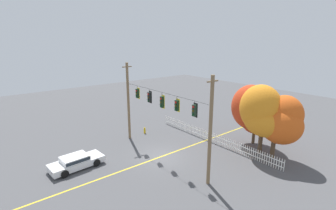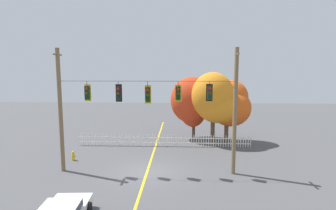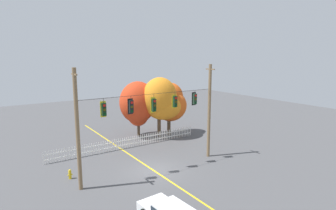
# 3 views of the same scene
# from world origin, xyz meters

# --- Properties ---
(ground) EXTENTS (80.00, 80.00, 0.00)m
(ground) POSITION_xyz_m (0.00, 0.00, 0.00)
(ground) COLOR #4C4C4F
(lane_centerline_stripe) EXTENTS (0.16, 36.00, 0.01)m
(lane_centerline_stripe) POSITION_xyz_m (0.00, 0.00, 0.00)
(lane_centerline_stripe) COLOR gold
(lane_centerline_stripe) RESTS_ON ground
(signal_support_span) EXTENTS (12.14, 1.10, 8.53)m
(signal_support_span) POSITION_xyz_m (0.00, 0.00, 4.34)
(signal_support_span) COLOR brown
(signal_support_span) RESTS_ON ground
(traffic_signal_westbound_side) EXTENTS (0.43, 0.38, 1.37)m
(traffic_signal_westbound_side) POSITION_xyz_m (-4.02, 0.01, 5.53)
(traffic_signal_westbound_side) COLOR black
(traffic_signal_northbound_primary) EXTENTS (0.43, 0.38, 1.41)m
(traffic_signal_northbound_primary) POSITION_xyz_m (-1.88, 0.01, 5.52)
(traffic_signal_northbound_primary) COLOR black
(traffic_signal_southbound_primary) EXTENTS (0.43, 0.38, 1.52)m
(traffic_signal_southbound_primary) POSITION_xyz_m (0.11, 0.01, 5.43)
(traffic_signal_southbound_primary) COLOR black
(traffic_signal_northbound_secondary) EXTENTS (0.43, 0.38, 1.36)m
(traffic_signal_northbound_secondary) POSITION_xyz_m (2.14, 0.01, 5.53)
(traffic_signal_northbound_secondary) COLOR black
(traffic_signal_eastbound_side) EXTENTS (0.43, 0.38, 1.33)m
(traffic_signal_eastbound_side) POSITION_xyz_m (4.23, 0.01, 5.57)
(traffic_signal_eastbound_side) COLOR black
(white_picket_fence) EXTENTS (16.12, 0.06, 1.12)m
(white_picket_fence) POSITION_xyz_m (0.76, 6.33, 0.56)
(white_picket_fence) COLOR white
(white_picket_fence) RESTS_ON ground
(autumn_maple_near_fence) EXTENTS (4.23, 3.67, 6.42)m
(autumn_maple_near_fence) POSITION_xyz_m (3.49, 9.26, 3.86)
(autumn_maple_near_fence) COLOR brown
(autumn_maple_near_fence) RESTS_ON ground
(autumn_maple_mid) EXTENTS (4.73, 3.60, 6.89)m
(autumn_maple_mid) POSITION_xyz_m (5.63, 7.64, 4.14)
(autumn_maple_mid) COLOR brown
(autumn_maple_mid) RESTS_ON ground
(autumn_oak_far_east) EXTENTS (3.96, 3.37, 6.11)m
(autumn_oak_far_east) POSITION_xyz_m (7.13, 8.23, 3.78)
(autumn_oak_far_east) COLOR brown
(autumn_oak_far_east) RESTS_ON ground
(parked_car) EXTENTS (2.24, 4.67, 1.15)m
(parked_car) POSITION_xyz_m (-2.98, -7.12, 0.61)
(parked_car) COLOR white
(parked_car) RESTS_ON ground
(fire_hydrant) EXTENTS (0.38, 0.22, 0.75)m
(fire_hydrant) POSITION_xyz_m (-6.11, 2.15, 0.37)
(fire_hydrant) COLOR gold
(fire_hydrant) RESTS_ON ground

